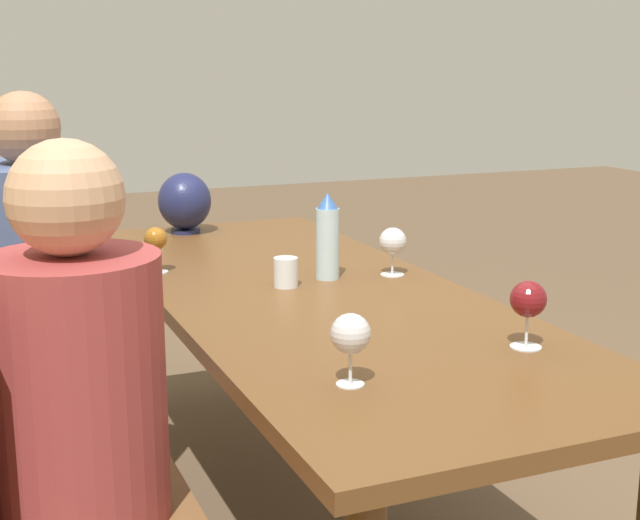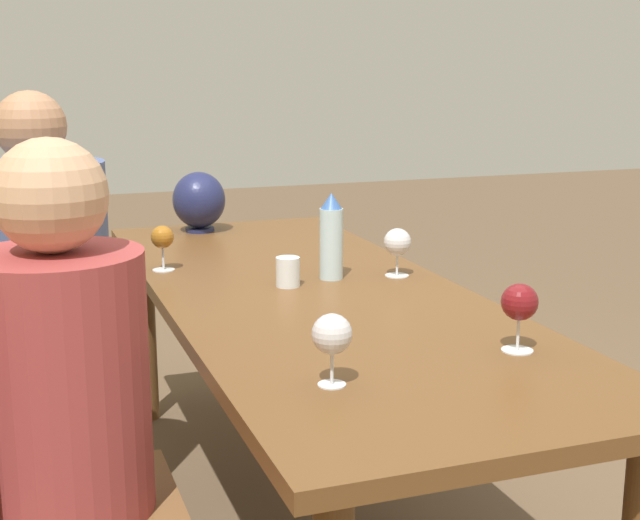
% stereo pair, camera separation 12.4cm
% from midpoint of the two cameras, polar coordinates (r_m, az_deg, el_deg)
% --- Properties ---
extents(dining_table, '(2.21, 0.82, 0.73)m').
position_cam_midpoint_polar(dining_table, '(2.48, 0.91, -3.68)').
color(dining_table, brown).
rests_on(dining_table, ground_plane).
extents(water_bottle, '(0.07, 0.07, 0.25)m').
position_cam_midpoint_polar(water_bottle, '(2.56, 2.11, 1.45)').
color(water_bottle, '#ADCCD6').
rests_on(water_bottle, dining_table).
extents(water_tumbler, '(0.07, 0.07, 0.08)m').
position_cam_midpoint_polar(water_tumbler, '(2.49, -0.64, -0.77)').
color(water_tumbler, silver).
rests_on(water_tumbler, dining_table).
extents(vase, '(0.19, 0.19, 0.22)m').
position_cam_midpoint_polar(vase, '(3.30, -6.69, 3.80)').
color(vase, '#1E234C').
rests_on(vase, dining_table).
extents(wine_glass_0, '(0.08, 0.08, 0.14)m').
position_cam_midpoint_polar(wine_glass_0, '(1.72, 2.84, -4.84)').
color(wine_glass_0, silver).
rests_on(wine_glass_0, dining_table).
extents(wine_glass_1, '(0.08, 0.08, 0.15)m').
position_cam_midpoint_polar(wine_glass_1, '(1.98, 14.41, -2.72)').
color(wine_glass_1, silver).
rests_on(wine_glass_1, dining_table).
extents(wine_glass_2, '(0.07, 0.07, 0.14)m').
position_cam_midpoint_polar(wine_glass_2, '(2.70, -8.76, 1.37)').
color(wine_glass_2, silver).
rests_on(wine_glass_2, dining_table).
extents(wine_glass_3, '(0.08, 0.08, 0.14)m').
position_cam_midpoint_polar(wine_glass_3, '(2.61, 6.34, 1.08)').
color(wine_glass_3, silver).
rests_on(wine_glass_3, dining_table).
extents(chair_near, '(0.44, 0.44, 0.96)m').
position_cam_midpoint_polar(chair_near, '(1.89, -16.20, -14.16)').
color(chair_near, brown).
rests_on(chair_near, ground_plane).
extents(chair_far, '(0.44, 0.44, 0.96)m').
position_cam_midpoint_polar(chair_far, '(2.65, -17.41, -6.36)').
color(chair_far, brown).
rests_on(chair_far, ground_plane).
extents(person_near, '(0.34, 0.34, 1.21)m').
position_cam_midpoint_polar(person_near, '(1.84, -13.70, -9.93)').
color(person_near, '#2D2D38').
rests_on(person_near, ground_plane).
extents(person_far, '(0.38, 0.38, 1.27)m').
position_cam_midpoint_polar(person_far, '(2.61, -15.68, -2.82)').
color(person_far, '#2D2D38').
rests_on(person_far, ground_plane).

